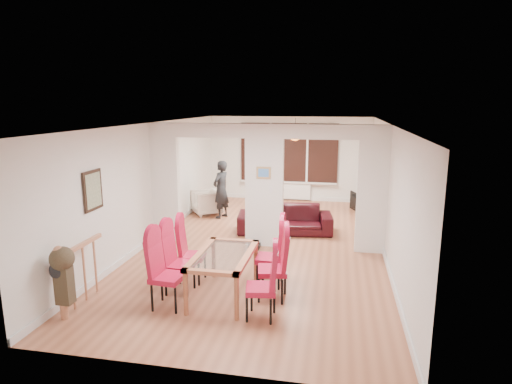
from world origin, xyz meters
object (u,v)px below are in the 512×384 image
(dining_chair_lb, at_px, (179,260))
(bowl, at_px, (281,206))
(coffee_table, at_px, (281,210))
(dining_table, at_px, (224,275))
(dining_chair_rc, at_px, (270,253))
(armchair, at_px, (207,202))
(person, at_px, (221,190))
(dining_chair_lc, at_px, (192,252))
(bottle, at_px, (273,200))
(television, at_px, (354,203))
(dining_chair_la, at_px, (168,272))
(dining_chair_rb, at_px, (272,265))
(sofa, at_px, (285,219))
(dining_chair_ra, at_px, (261,283))

(dining_chair_lb, bearing_deg, bowl, 84.30)
(coffee_table, bearing_deg, dining_table, -92.36)
(dining_table, distance_m, dining_chair_rc, 0.88)
(armchair, xyz_separation_m, bowl, (2.03, 0.28, -0.08))
(armchair, distance_m, person, 0.72)
(dining_chair_lc, xyz_separation_m, bottle, (0.67, 4.82, -0.16))
(television, bearing_deg, dining_chair_la, 132.59)
(dining_chair_rb, bearing_deg, bottle, 87.84)
(dining_chair_lb, bearing_deg, coffee_table, 84.68)
(person, relative_size, bowl, 6.81)
(dining_chair_lb, distance_m, coffee_table, 5.34)
(dining_chair_lb, relative_size, bowl, 4.79)
(dining_chair_la, bearing_deg, person, 101.23)
(dining_chair_la, relative_size, bottle, 3.95)
(dining_chair_rb, distance_m, armchair, 5.44)
(dining_chair_la, xyz_separation_m, person, (-0.58, 5.07, 0.21))
(armchair, distance_m, television, 4.13)
(bottle, bearing_deg, sofa, -72.40)
(armchair, bearing_deg, sofa, 26.58)
(dining_chair_rc, distance_m, armchair, 4.93)
(dining_chair_ra, distance_m, sofa, 4.17)
(bowl, bearing_deg, dining_chair_rc, -84.83)
(dining_chair_lc, relative_size, dining_chair_rc, 0.95)
(television, height_order, bowl, television)
(sofa, distance_m, bowl, 1.57)
(television, bearing_deg, dining_chair_lb, 130.61)
(dining_chair_lc, height_order, sofa, dining_chair_lc)
(dining_chair_rb, distance_m, television, 6.01)
(dining_table, xyz_separation_m, coffee_table, (0.22, 5.24, -0.24))
(coffee_table, bearing_deg, dining_chair_rc, -84.78)
(dining_chair_rc, height_order, person, person)
(bottle, bearing_deg, dining_chair_la, -96.89)
(dining_chair_la, bearing_deg, coffee_table, 85.49)
(dining_chair_lc, bearing_deg, dining_chair_lb, -101.96)
(dining_table, relative_size, sofa, 0.69)
(dining_chair_rb, distance_m, sofa, 3.54)
(dining_chair_la, height_order, armchair, dining_chair_la)
(dining_chair_rb, bearing_deg, television, 65.45)
(dining_chair_la, relative_size, dining_chair_lc, 1.06)
(bowl, bearing_deg, sofa, -79.24)
(armchair, bearing_deg, bottle, 69.29)
(dining_chair_ra, xyz_separation_m, coffee_table, (-0.48, 5.82, -0.41))
(dining_chair_rb, relative_size, person, 0.72)
(dining_chair_ra, bearing_deg, dining_chair_rc, 84.11)
(person, xyz_separation_m, television, (3.50, 1.33, -0.51))
(person, bearing_deg, dining_chair_la, 27.43)
(person, bearing_deg, bowl, 131.42)
(dining_table, height_order, bottle, dining_table)
(dining_chair_la, bearing_deg, dining_chair_ra, 2.23)
(dining_table, distance_m, television, 6.28)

